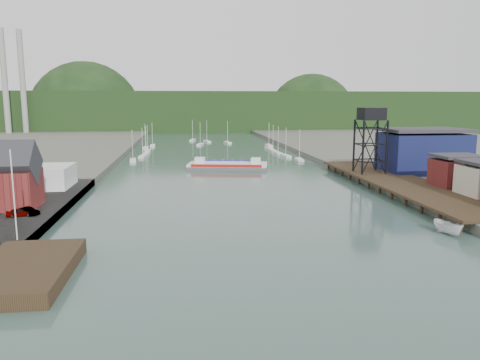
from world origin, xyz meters
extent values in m
plane|color=#2C453F|center=(0.00, 0.00, 0.00)|extent=(600.00, 600.00, 0.00)
cube|color=black|center=(-29.00, 0.00, 0.90)|extent=(10.00, 18.00, 1.80)
cube|color=black|center=(37.00, 45.00, 1.90)|extent=(14.00, 70.00, 0.50)
cylinder|color=black|center=(31.00, 45.00, 0.80)|extent=(0.60, 0.60, 2.20)
cylinder|color=black|center=(43.00, 45.00, 0.80)|extent=(0.60, 0.60, 2.20)
cube|color=#5B1A1A|center=(-42.00, 30.00, 4.85)|extent=(12.00, 8.00, 6.50)
cube|color=silver|center=(-44.00, 50.00, 3.85)|extent=(18.00, 12.00, 4.50)
cylinder|color=silver|center=(-33.00, 10.00, 7.60)|extent=(0.16, 0.16, 12.00)
cylinder|color=black|center=(32.00, 55.00, 8.65)|extent=(0.50, 0.50, 13.00)
cylinder|color=black|center=(38.00, 55.00, 8.65)|extent=(0.50, 0.50, 13.00)
cylinder|color=black|center=(32.00, 61.00, 8.65)|extent=(0.50, 0.50, 13.00)
cylinder|color=black|center=(38.00, 61.00, 8.65)|extent=(0.50, 0.50, 13.00)
cube|color=black|center=(35.00, 58.00, 16.65)|extent=(5.50, 5.50, 3.00)
cube|color=#0D183B|center=(50.00, 60.00, 6.60)|extent=(20.00, 14.00, 10.00)
cube|color=#2D2D33|center=(50.00, 60.00, 12.50)|extent=(20.50, 14.50, 0.80)
cube|color=#5B1A1A|center=(46.00, 38.00, 4.60)|extent=(9.00, 8.00, 6.00)
cube|color=silver|center=(-27.54, 103.89, 0.35)|extent=(2.67, 7.65, 0.90)
cube|color=silver|center=(-25.28, 115.30, 0.35)|extent=(2.81, 7.67, 0.90)
cube|color=silver|center=(-24.71, 124.17, 0.35)|extent=(2.35, 7.59, 0.90)
cube|color=silver|center=(-24.81, 134.09, 0.35)|extent=(2.01, 7.50, 0.90)
cube|color=silver|center=(-26.64, 146.33, 0.35)|extent=(2.00, 7.50, 0.90)
cube|color=silver|center=(-24.32, 156.17, 0.35)|extent=(2.16, 7.54, 0.90)
cube|color=silver|center=(27.56, 99.03, 0.35)|extent=(2.53, 7.62, 0.90)
cube|color=silver|center=(25.46, 110.51, 0.35)|extent=(2.76, 7.67, 0.90)
cube|color=silver|center=(24.46, 119.29, 0.35)|extent=(2.22, 7.56, 0.90)
cube|color=silver|center=(24.27, 128.28, 0.35)|extent=(2.18, 7.54, 0.90)
cube|color=silver|center=(24.67, 139.38, 0.35)|extent=(2.46, 7.61, 0.90)
cube|color=silver|center=(26.78, 150.99, 0.35)|extent=(2.48, 7.61, 0.90)
cube|color=silver|center=(-3.16, 160.00, 0.35)|extent=(3.78, 7.76, 0.90)
cube|color=silver|center=(10.04, 168.00, 0.35)|extent=(3.31, 7.74, 0.90)
cube|color=silver|center=(0.66, 176.00, 0.35)|extent=(3.76, 7.76, 0.90)
cube|color=silver|center=(-6.11, 184.00, 0.35)|extent=(3.40, 7.74, 0.90)
cylinder|color=gray|center=(-110.00, 230.00, 30.00)|extent=(3.20, 3.20, 60.00)
cylinder|color=gray|center=(-102.00, 235.00, 30.00)|extent=(3.20, 3.20, 60.00)
cube|color=black|center=(0.00, 300.00, 12.00)|extent=(500.00, 120.00, 28.00)
sphere|color=black|center=(-80.00, 300.00, 8.00)|extent=(80.00, 80.00, 80.00)
sphere|color=black|center=(90.00, 310.00, 6.00)|extent=(70.00, 70.00, 70.00)
cube|color=#505053|center=(2.02, 83.55, 0.46)|extent=(24.44, 13.55, 0.92)
cube|color=silver|center=(2.02, 83.55, 1.29)|extent=(24.44, 13.55, 0.74)
cube|color=#AD1913|center=(1.11, 78.98, 1.48)|extent=(19.95, 4.09, 0.83)
cube|color=#191699|center=(2.93, 88.12, 1.48)|extent=(19.95, 4.09, 0.83)
cube|color=silver|center=(-6.13, 85.17, 2.40)|extent=(3.26, 3.26, 1.85)
cube|color=silver|center=(10.17, 81.93, 2.40)|extent=(3.26, 3.26, 1.85)
imported|color=silver|center=(28.03, 10.58, 1.05)|extent=(3.25, 5.76, 2.10)
imported|color=#999999|center=(-37.03, 23.33, 2.27)|extent=(4.19, 2.49, 1.34)
imported|color=#999999|center=(-35.95, 24.00, 2.25)|extent=(4.13, 3.15, 1.30)
camera|label=1|loc=(-11.01, -52.66, 19.67)|focal=35.00mm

